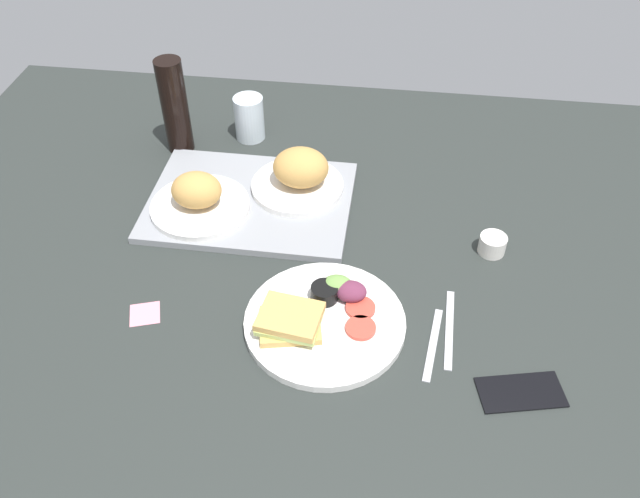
{
  "coord_description": "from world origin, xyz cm",
  "views": [
    {
      "loc": [
        14.48,
        -91.61,
        94.19
      ],
      "look_at": [
        2.0,
        3.0,
        4.0
      ],
      "focal_mm": 36.82,
      "sensor_mm": 36.0,
      "label": 1
    }
  ],
  "objects_px": {
    "plate_with_salad": "(322,317)",
    "cell_phone": "(521,391)",
    "knife": "(449,328)",
    "espresso_cup": "(492,244)",
    "drinking_glass": "(249,118)",
    "sticky_note": "(145,314)",
    "soda_bottle": "(175,106)",
    "serving_tray": "(250,201)",
    "bread_plate_near": "(198,198)",
    "bread_plate_far": "(300,174)",
    "fork": "(433,344)"
  },
  "relations": [
    {
      "from": "drinking_glass",
      "to": "sticky_note",
      "type": "distance_m",
      "value": 0.62
    },
    {
      "from": "soda_bottle",
      "to": "serving_tray",
      "type": "bearing_deg",
      "value": -42.0
    },
    {
      "from": "bread_plate_far",
      "to": "soda_bottle",
      "type": "distance_m",
      "value": 0.36
    },
    {
      "from": "bread_plate_far",
      "to": "knife",
      "type": "height_order",
      "value": "bread_plate_far"
    },
    {
      "from": "plate_with_salad",
      "to": "serving_tray",
      "type": "bearing_deg",
      "value": 122.11
    },
    {
      "from": "fork",
      "to": "sticky_note",
      "type": "height_order",
      "value": "fork"
    },
    {
      "from": "knife",
      "to": "sticky_note",
      "type": "height_order",
      "value": "knife"
    },
    {
      "from": "bread_plate_near",
      "to": "plate_with_salad",
      "type": "relative_size",
      "value": 0.72
    },
    {
      "from": "cell_phone",
      "to": "fork",
      "type": "bearing_deg",
      "value": 137.25
    },
    {
      "from": "plate_with_salad",
      "to": "cell_phone",
      "type": "relative_size",
      "value": 2.08
    },
    {
      "from": "bread_plate_far",
      "to": "drinking_glass",
      "type": "bearing_deg",
      "value": 127.05
    },
    {
      "from": "serving_tray",
      "to": "knife",
      "type": "distance_m",
      "value": 0.54
    },
    {
      "from": "fork",
      "to": "bread_plate_near",
      "type": "bearing_deg",
      "value": 67.29
    },
    {
      "from": "knife",
      "to": "espresso_cup",
      "type": "bearing_deg",
      "value": -19.37
    },
    {
      "from": "soda_bottle",
      "to": "fork",
      "type": "relative_size",
      "value": 1.39
    },
    {
      "from": "bread_plate_far",
      "to": "cell_phone",
      "type": "relative_size",
      "value": 1.45
    },
    {
      "from": "serving_tray",
      "to": "drinking_glass",
      "type": "height_order",
      "value": "drinking_glass"
    },
    {
      "from": "plate_with_salad",
      "to": "soda_bottle",
      "type": "height_order",
      "value": "soda_bottle"
    },
    {
      "from": "espresso_cup",
      "to": "knife",
      "type": "bearing_deg",
      "value": -111.57
    },
    {
      "from": "knife",
      "to": "soda_bottle",
      "type": "bearing_deg",
      "value": 54.69
    },
    {
      "from": "espresso_cup",
      "to": "bread_plate_near",
      "type": "bearing_deg",
      "value": 176.58
    },
    {
      "from": "bread_plate_far",
      "to": "espresso_cup",
      "type": "distance_m",
      "value": 0.45
    },
    {
      "from": "espresso_cup",
      "to": "cell_phone",
      "type": "bearing_deg",
      "value": -85.0
    },
    {
      "from": "bread_plate_far",
      "to": "espresso_cup",
      "type": "xyz_separation_m",
      "value": [
        0.42,
        -0.14,
        -0.04
      ]
    },
    {
      "from": "cell_phone",
      "to": "sticky_note",
      "type": "bearing_deg",
      "value": 159.72
    },
    {
      "from": "plate_with_salad",
      "to": "drinking_glass",
      "type": "bearing_deg",
      "value": 113.7
    },
    {
      "from": "bread_plate_near",
      "to": "cell_phone",
      "type": "distance_m",
      "value": 0.77
    },
    {
      "from": "fork",
      "to": "soda_bottle",
      "type": "bearing_deg",
      "value": 56.72
    },
    {
      "from": "soda_bottle",
      "to": "knife",
      "type": "relative_size",
      "value": 1.25
    },
    {
      "from": "sticky_note",
      "to": "espresso_cup",
      "type": "bearing_deg",
      "value": 21.54
    },
    {
      "from": "espresso_cup",
      "to": "cell_phone",
      "type": "relative_size",
      "value": 0.39
    },
    {
      "from": "knife",
      "to": "plate_with_salad",
      "type": "bearing_deg",
      "value": 96.05
    },
    {
      "from": "bread_plate_far",
      "to": "fork",
      "type": "bearing_deg",
      "value": -52.8
    },
    {
      "from": "plate_with_salad",
      "to": "espresso_cup",
      "type": "distance_m",
      "value": 0.4
    },
    {
      "from": "bread_plate_far",
      "to": "espresso_cup",
      "type": "relative_size",
      "value": 3.74
    },
    {
      "from": "plate_with_salad",
      "to": "cell_phone",
      "type": "height_order",
      "value": "plate_with_salad"
    },
    {
      "from": "serving_tray",
      "to": "espresso_cup",
      "type": "distance_m",
      "value": 0.54
    },
    {
      "from": "fork",
      "to": "plate_with_salad",
      "type": "bearing_deg",
      "value": 91.03
    },
    {
      "from": "bread_plate_near",
      "to": "drinking_glass",
      "type": "xyz_separation_m",
      "value": [
        0.05,
        0.31,
        0.01
      ]
    },
    {
      "from": "soda_bottle",
      "to": "bread_plate_near",
      "type": "bearing_deg",
      "value": -64.85
    },
    {
      "from": "drinking_glass",
      "to": "soda_bottle",
      "type": "relative_size",
      "value": 0.47
    },
    {
      "from": "knife",
      "to": "sticky_note",
      "type": "xyz_separation_m",
      "value": [
        -0.57,
        -0.04,
        -0.0
      ]
    },
    {
      "from": "cell_phone",
      "to": "serving_tray",
      "type": "bearing_deg",
      "value": 129.1
    },
    {
      "from": "bread_plate_near",
      "to": "drinking_glass",
      "type": "relative_size",
      "value": 1.94
    },
    {
      "from": "drinking_glass",
      "to": "fork",
      "type": "height_order",
      "value": "drinking_glass"
    },
    {
      "from": "bread_plate_near",
      "to": "soda_bottle",
      "type": "distance_m",
      "value": 0.28
    },
    {
      "from": "serving_tray",
      "to": "bread_plate_near",
      "type": "relative_size",
      "value": 2.08
    },
    {
      "from": "plate_with_salad",
      "to": "soda_bottle",
      "type": "relative_size",
      "value": 1.27
    },
    {
      "from": "serving_tray",
      "to": "sticky_note",
      "type": "xyz_separation_m",
      "value": [
        -0.13,
        -0.35,
        -0.01
      ]
    },
    {
      "from": "serving_tray",
      "to": "fork",
      "type": "height_order",
      "value": "serving_tray"
    }
  ]
}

